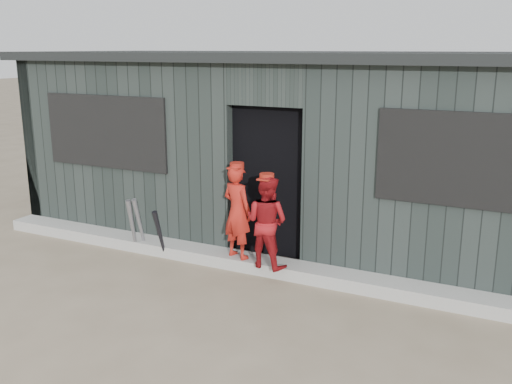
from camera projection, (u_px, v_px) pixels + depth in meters
The scene contains 9 objects.
ground at pixel (175, 334), 5.49m from camera, with size 80.00×80.00×0.00m, color #766751.
curb at pixel (257, 264), 7.06m from camera, with size 8.00×0.36×0.15m, color #9B9B96.
bat_left at pixel (140, 225), 7.57m from camera, with size 0.07×0.07×0.78m, color gray.
bat_mid at pixel (132, 226), 7.54m from camera, with size 0.07×0.07×0.76m, color gray.
bat_right at pixel (160, 235), 7.33m from camera, with size 0.07×0.07×0.69m, color black.
player_red_left at pixel (237, 212), 6.95m from camera, with size 0.43×0.28×1.17m, color #B01F15.
player_red_right at pixel (267, 222), 6.66m from camera, with size 0.54×0.42×1.10m, color maroon.
player_grey_back at pixel (320, 221), 7.08m from camera, with size 0.58×0.37×1.18m, color silver.
dugout at pixel (307, 147), 8.23m from camera, with size 8.30×3.30×2.62m.
Camera 1 is at (2.89, -4.14, 2.68)m, focal length 40.00 mm.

